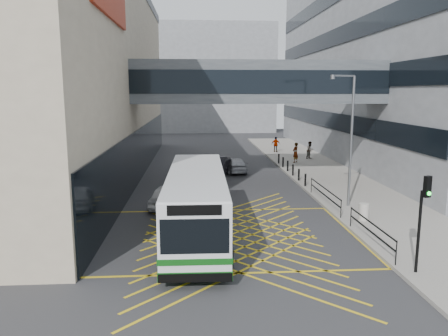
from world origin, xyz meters
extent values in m
plane|color=#333335|center=(0.00, 0.00, 0.00)|extent=(120.00, 120.00, 0.00)
cube|color=black|center=(-5.96, 16.00, 2.00)|extent=(0.10, 41.50, 4.00)
cube|color=maroon|center=(-5.92, 4.00, 11.50)|extent=(0.18, 9.00, 1.80)
cube|color=gray|center=(24.00, 24.00, 10.00)|extent=(24.00, 44.00, 20.00)
cube|color=black|center=(11.96, 24.00, 4.00)|extent=(0.10, 43.50, 1.60)
cube|color=black|center=(11.96, 24.00, 8.00)|extent=(0.10, 43.50, 1.60)
cube|color=black|center=(11.96, 24.00, 12.00)|extent=(0.10, 43.50, 1.60)
cube|color=gray|center=(-2.00, 60.00, 9.00)|extent=(28.00, 16.00, 18.00)
cube|color=#494E53|center=(3.00, 12.00, 7.50)|extent=(20.00, 4.00, 3.00)
cube|color=black|center=(3.00, 9.98, 7.50)|extent=(19.50, 0.06, 1.60)
cube|color=black|center=(3.00, 14.02, 7.50)|extent=(19.50, 0.06, 1.60)
cube|color=gray|center=(9.00, 15.00, 0.08)|extent=(6.00, 54.00, 0.16)
cube|color=gold|center=(0.00, 0.00, 0.00)|extent=(12.00, 9.00, 0.01)
cube|color=silver|center=(-1.58, -0.29, 1.74)|extent=(2.74, 11.32, 2.77)
cube|color=#0F4B13|center=(-1.58, -0.29, 0.53)|extent=(2.78, 11.36, 0.35)
cube|color=#0F4B13|center=(-1.58, -0.29, 1.08)|extent=(2.80, 11.37, 0.23)
cube|color=black|center=(-1.57, 0.33, 2.10)|extent=(2.78, 9.89, 1.08)
cube|color=black|center=(-1.67, -5.91, 2.00)|extent=(2.36, 0.12, 1.23)
cube|color=black|center=(-1.67, -5.93, 2.92)|extent=(1.85, 0.09, 0.36)
cube|color=silver|center=(-1.58, -0.29, 3.14)|extent=(2.72, 11.22, 0.10)
cube|color=black|center=(-1.67, -5.93, 0.51)|extent=(2.57, 0.14, 0.31)
cube|color=black|center=(-1.49, 5.35, 0.51)|extent=(2.57, 0.14, 0.31)
cylinder|color=black|center=(-2.93, -3.96, 0.51)|extent=(0.30, 1.03, 1.03)
cylinder|color=black|center=(-0.34, -4.00, 0.51)|extent=(0.30, 1.03, 1.03)
cylinder|color=black|center=(-2.82, 3.02, 0.51)|extent=(0.30, 1.03, 1.03)
cylinder|color=black|center=(-0.23, 2.97, 0.51)|extent=(0.30, 1.03, 1.03)
imported|color=white|center=(-3.28, 5.50, 0.71)|extent=(2.56, 4.70, 1.42)
imported|color=black|center=(0.47, 16.15, 0.75)|extent=(3.25, 5.16, 1.51)
imported|color=#94959C|center=(1.88, 16.69, 0.63)|extent=(1.84, 4.10, 1.26)
cylinder|color=black|center=(6.62, -5.18, 1.73)|extent=(0.14, 0.14, 3.14)
cube|color=black|center=(6.69, -5.37, 3.48)|extent=(0.30, 0.25, 0.78)
sphere|color=#19E533|center=(6.73, -5.46, 3.25)|extent=(0.19, 0.19, 0.15)
cylinder|color=slate|center=(7.42, 4.44, 3.94)|extent=(0.19, 0.19, 7.56)
cube|color=slate|center=(6.71, 4.18, 7.72)|extent=(1.45, 0.62, 0.09)
cylinder|color=slate|center=(6.00, 3.91, 7.64)|extent=(0.34, 0.34, 0.24)
cylinder|color=#ADA89E|center=(7.21, 1.52, 0.61)|extent=(0.52, 0.52, 0.89)
cube|color=black|center=(6.15, -2.00, 1.11)|extent=(0.05, 5.00, 0.05)
cube|color=black|center=(6.15, -2.00, 0.71)|extent=(0.05, 5.00, 0.05)
cube|color=black|center=(6.15, 5.00, 1.11)|extent=(0.05, 6.00, 0.05)
cube|color=black|center=(6.15, 5.00, 0.71)|extent=(0.05, 6.00, 0.05)
cylinder|color=black|center=(6.15, -4.50, 0.66)|extent=(0.04, 0.04, 1.00)
cylinder|color=black|center=(6.15, 0.50, 0.66)|extent=(0.04, 0.04, 1.00)
cylinder|color=black|center=(6.15, 2.00, 0.66)|extent=(0.04, 0.04, 1.00)
cylinder|color=black|center=(6.15, 8.00, 0.66)|extent=(0.04, 0.04, 1.00)
cylinder|color=black|center=(6.25, 10.00, 0.61)|extent=(0.14, 0.14, 0.90)
cylinder|color=black|center=(6.25, 12.00, 0.61)|extent=(0.14, 0.14, 0.90)
cylinder|color=black|center=(6.25, 14.00, 0.61)|extent=(0.14, 0.14, 0.90)
cylinder|color=black|center=(6.25, 16.00, 0.61)|extent=(0.14, 0.14, 0.90)
cylinder|color=black|center=(6.25, 18.00, 0.61)|extent=(0.14, 0.14, 0.90)
cylinder|color=black|center=(6.25, 20.00, 0.61)|extent=(0.14, 0.14, 0.90)
imported|color=gray|center=(7.93, 20.42, 1.11)|extent=(0.93, 0.91, 1.91)
imported|color=gray|center=(9.94, 22.68, 1.03)|extent=(0.98, 0.90, 1.74)
imported|color=gray|center=(7.39, 27.69, 1.01)|extent=(1.10, 0.76, 1.70)
camera|label=1|loc=(-1.62, -20.15, 6.86)|focal=35.00mm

